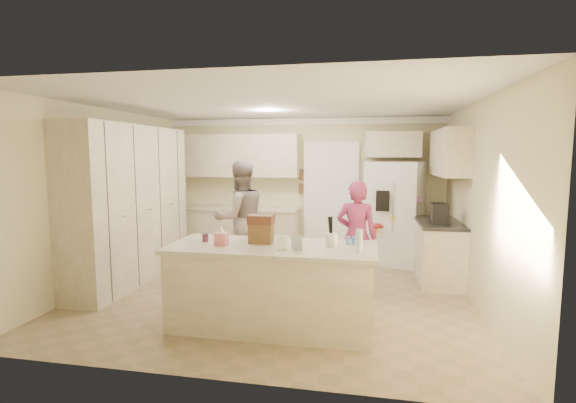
% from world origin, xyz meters
% --- Properties ---
extents(floor, '(5.20, 4.60, 0.02)m').
position_xyz_m(floor, '(0.00, 0.00, -0.01)').
color(floor, '#927859').
rests_on(floor, ground).
extents(ceiling, '(5.20, 4.60, 0.02)m').
position_xyz_m(ceiling, '(0.00, 0.00, 2.61)').
color(ceiling, white).
rests_on(ceiling, wall_back).
extents(wall_back, '(5.20, 0.02, 2.60)m').
position_xyz_m(wall_back, '(0.00, 2.31, 1.30)').
color(wall_back, beige).
rests_on(wall_back, ground).
extents(wall_front, '(5.20, 0.02, 2.60)m').
position_xyz_m(wall_front, '(0.00, -2.31, 1.30)').
color(wall_front, beige).
rests_on(wall_front, ground).
extents(wall_left, '(0.02, 4.60, 2.60)m').
position_xyz_m(wall_left, '(-2.61, 0.00, 1.30)').
color(wall_left, beige).
rests_on(wall_left, ground).
extents(wall_right, '(0.02, 4.60, 2.60)m').
position_xyz_m(wall_right, '(2.61, 0.00, 1.30)').
color(wall_right, beige).
rests_on(wall_right, ground).
extents(crown_back, '(5.20, 0.08, 0.12)m').
position_xyz_m(crown_back, '(0.00, 2.26, 2.53)').
color(crown_back, white).
rests_on(crown_back, wall_back).
extents(pantry_bank, '(0.60, 2.60, 2.35)m').
position_xyz_m(pantry_bank, '(-2.30, 0.20, 1.18)').
color(pantry_bank, beige).
rests_on(pantry_bank, floor).
extents(back_base_cab, '(2.20, 0.60, 0.88)m').
position_xyz_m(back_base_cab, '(-1.15, 2.00, 0.44)').
color(back_base_cab, beige).
rests_on(back_base_cab, floor).
extents(back_countertop, '(2.24, 0.63, 0.04)m').
position_xyz_m(back_countertop, '(-1.15, 1.99, 0.90)').
color(back_countertop, beige).
rests_on(back_countertop, back_base_cab).
extents(back_upper_cab, '(2.20, 0.35, 0.80)m').
position_xyz_m(back_upper_cab, '(-1.15, 2.12, 1.90)').
color(back_upper_cab, beige).
rests_on(back_upper_cab, wall_back).
extents(doorway_opening, '(0.90, 0.06, 2.10)m').
position_xyz_m(doorway_opening, '(0.55, 2.28, 1.05)').
color(doorway_opening, black).
rests_on(doorway_opening, floor).
extents(doorway_casing, '(1.02, 0.03, 2.22)m').
position_xyz_m(doorway_casing, '(0.55, 2.24, 1.05)').
color(doorway_casing, white).
rests_on(doorway_casing, floor).
extents(wall_frame_upper, '(0.15, 0.02, 0.20)m').
position_xyz_m(wall_frame_upper, '(0.02, 2.27, 1.55)').
color(wall_frame_upper, brown).
rests_on(wall_frame_upper, wall_back).
extents(wall_frame_lower, '(0.15, 0.02, 0.20)m').
position_xyz_m(wall_frame_lower, '(0.02, 2.27, 1.28)').
color(wall_frame_lower, brown).
rests_on(wall_frame_lower, wall_back).
extents(refrigerator, '(1.08, 0.96, 1.80)m').
position_xyz_m(refrigerator, '(1.69, 1.97, 0.90)').
color(refrigerator, white).
rests_on(refrigerator, floor).
extents(fridge_seam, '(0.02, 0.02, 1.78)m').
position_xyz_m(fridge_seam, '(1.69, 1.61, 0.90)').
color(fridge_seam, gray).
rests_on(fridge_seam, refrigerator).
extents(fridge_dispenser, '(0.22, 0.03, 0.35)m').
position_xyz_m(fridge_dispenser, '(1.47, 1.60, 1.15)').
color(fridge_dispenser, black).
rests_on(fridge_dispenser, refrigerator).
extents(fridge_handle_l, '(0.02, 0.02, 0.85)m').
position_xyz_m(fridge_handle_l, '(1.64, 1.60, 1.05)').
color(fridge_handle_l, silver).
rests_on(fridge_handle_l, refrigerator).
extents(fridge_handle_r, '(0.02, 0.02, 0.85)m').
position_xyz_m(fridge_handle_r, '(1.74, 1.60, 1.05)').
color(fridge_handle_r, silver).
rests_on(fridge_handle_r, refrigerator).
extents(over_fridge_cab, '(0.95, 0.35, 0.45)m').
position_xyz_m(over_fridge_cab, '(1.65, 2.12, 2.10)').
color(over_fridge_cab, beige).
rests_on(over_fridge_cab, wall_back).
extents(right_base_cab, '(0.60, 1.20, 0.88)m').
position_xyz_m(right_base_cab, '(2.30, 1.00, 0.44)').
color(right_base_cab, beige).
rests_on(right_base_cab, floor).
extents(right_countertop, '(0.63, 1.24, 0.04)m').
position_xyz_m(right_countertop, '(2.29, 1.00, 0.90)').
color(right_countertop, '#2D2B28').
rests_on(right_countertop, right_base_cab).
extents(right_upper_cab, '(0.35, 1.50, 0.70)m').
position_xyz_m(right_upper_cab, '(2.43, 1.20, 1.95)').
color(right_upper_cab, beige).
rests_on(right_upper_cab, wall_right).
extents(coffee_maker, '(0.22, 0.28, 0.30)m').
position_xyz_m(coffee_maker, '(2.25, 0.80, 1.07)').
color(coffee_maker, black).
rests_on(coffee_maker, right_countertop).
extents(island_base, '(2.20, 0.90, 0.88)m').
position_xyz_m(island_base, '(0.20, -1.10, 0.44)').
color(island_base, beige).
rests_on(island_base, floor).
extents(island_top, '(2.28, 0.96, 0.05)m').
position_xyz_m(island_top, '(0.20, -1.10, 0.90)').
color(island_top, beige).
rests_on(island_top, island_base).
extents(utensil_crock, '(0.13, 0.13, 0.15)m').
position_xyz_m(utensil_crock, '(0.85, -1.05, 1.00)').
color(utensil_crock, white).
rests_on(utensil_crock, island_top).
extents(tissue_box, '(0.13, 0.13, 0.14)m').
position_xyz_m(tissue_box, '(-0.35, -1.20, 1.00)').
color(tissue_box, pink).
rests_on(tissue_box, island_top).
extents(tissue_plume, '(0.08, 0.08, 0.08)m').
position_xyz_m(tissue_plume, '(-0.35, -1.20, 1.10)').
color(tissue_plume, white).
rests_on(tissue_plume, tissue_box).
extents(dollhouse_body, '(0.26, 0.18, 0.22)m').
position_xyz_m(dollhouse_body, '(0.05, -1.00, 1.04)').
color(dollhouse_body, brown).
rests_on(dollhouse_body, island_top).
extents(dollhouse_roof, '(0.28, 0.20, 0.10)m').
position_xyz_m(dollhouse_roof, '(0.05, -1.00, 1.20)').
color(dollhouse_roof, '#592D1E').
rests_on(dollhouse_roof, dollhouse_body).
extents(jam_jar, '(0.07, 0.07, 0.09)m').
position_xyz_m(jam_jar, '(-0.60, -1.05, 0.97)').
color(jam_jar, '#59263F').
rests_on(jam_jar, island_top).
extents(greeting_card_a, '(0.12, 0.06, 0.16)m').
position_xyz_m(greeting_card_a, '(0.35, -1.30, 1.01)').
color(greeting_card_a, white).
rests_on(greeting_card_a, island_top).
extents(greeting_card_b, '(0.12, 0.05, 0.16)m').
position_xyz_m(greeting_card_b, '(0.50, -1.25, 1.01)').
color(greeting_card_b, silver).
rests_on(greeting_card_b, island_top).
extents(water_bottle, '(0.07, 0.07, 0.24)m').
position_xyz_m(water_bottle, '(1.15, -1.25, 1.04)').
color(water_bottle, silver).
rests_on(water_bottle, island_top).
extents(shaker_salt, '(0.05, 0.05, 0.09)m').
position_xyz_m(shaker_salt, '(1.02, -0.88, 0.97)').
color(shaker_salt, '#4976B1').
rests_on(shaker_salt, island_top).
extents(shaker_pepper, '(0.05, 0.05, 0.09)m').
position_xyz_m(shaker_pepper, '(1.09, -0.88, 0.97)').
color(shaker_pepper, '#4976B1').
rests_on(shaker_pepper, island_top).
extents(teen_boy, '(1.13, 1.09, 1.83)m').
position_xyz_m(teen_boy, '(-0.76, 0.78, 0.91)').
color(teen_boy, gray).
rests_on(teen_boy, floor).
extents(teen_girl, '(0.61, 0.44, 1.56)m').
position_xyz_m(teen_girl, '(1.08, 0.34, 0.78)').
color(teen_girl, '#AB315E').
rests_on(teen_girl, floor).
extents(fridge_magnets, '(0.76, 0.02, 1.44)m').
position_xyz_m(fridge_magnets, '(1.69, 1.60, 0.90)').
color(fridge_magnets, tan).
rests_on(fridge_magnets, refrigerator).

